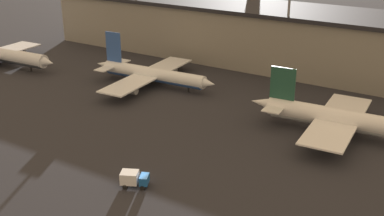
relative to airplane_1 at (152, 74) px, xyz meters
name	(u,v)px	position (x,y,z in m)	size (l,w,h in m)	color
ground	(140,186)	(30.76, -44.96, -3.21)	(600.00, 600.00, 0.00)	#26262B
terminal_building	(305,40)	(30.76, 36.76, 6.01)	(180.74, 26.94, 18.36)	gray
airplane_1	(152,74)	(0.00, 0.00, 0.00)	(39.12, 37.22, 13.76)	white
airplane_2	(344,120)	(55.11, -4.85, 0.46)	(43.08, 32.34, 13.36)	white
service_vehicle_1	(134,178)	(29.98, -45.69, -1.62)	(5.49, 4.41, 2.81)	#195199
lamp_post_0	(137,5)	(-24.20, 25.26, 13.25)	(1.80, 1.80, 26.01)	slate
lamp_post_1	(288,19)	(29.38, 25.26, 14.30)	(1.80, 1.80, 27.94)	slate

